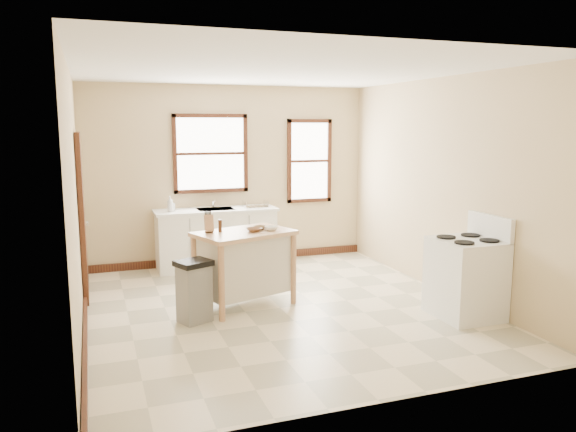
# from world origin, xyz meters

# --- Properties ---
(floor) EXTENTS (5.00, 5.00, 0.00)m
(floor) POSITION_xyz_m (0.00, 0.00, 0.00)
(floor) COLOR #AFA88B
(floor) RESTS_ON ground
(ceiling) EXTENTS (5.00, 5.00, 0.00)m
(ceiling) POSITION_xyz_m (0.00, 0.00, 2.80)
(ceiling) COLOR white
(ceiling) RESTS_ON ground
(wall_back) EXTENTS (4.50, 0.04, 2.80)m
(wall_back) POSITION_xyz_m (0.00, 2.50, 1.40)
(wall_back) COLOR #D2B78A
(wall_back) RESTS_ON ground
(wall_left) EXTENTS (0.04, 5.00, 2.80)m
(wall_left) POSITION_xyz_m (-2.25, 0.00, 1.40)
(wall_left) COLOR #D2B78A
(wall_left) RESTS_ON ground
(wall_right) EXTENTS (0.04, 5.00, 2.80)m
(wall_right) POSITION_xyz_m (2.25, 0.00, 1.40)
(wall_right) COLOR #D2B78A
(wall_right) RESTS_ON ground
(window_main) EXTENTS (1.17, 0.06, 1.22)m
(window_main) POSITION_xyz_m (-0.30, 2.48, 1.75)
(window_main) COLOR black
(window_main) RESTS_ON wall_back
(window_side) EXTENTS (0.77, 0.06, 1.37)m
(window_side) POSITION_xyz_m (1.35, 2.48, 1.60)
(window_side) COLOR black
(window_side) RESTS_ON wall_back
(door_left) EXTENTS (0.06, 0.90, 2.10)m
(door_left) POSITION_xyz_m (-2.21, 1.30, 1.05)
(door_left) COLOR black
(door_left) RESTS_ON ground
(baseboard_back) EXTENTS (4.50, 0.04, 0.12)m
(baseboard_back) POSITION_xyz_m (0.00, 2.47, 0.06)
(baseboard_back) COLOR black
(baseboard_back) RESTS_ON ground
(baseboard_left) EXTENTS (0.04, 5.00, 0.12)m
(baseboard_left) POSITION_xyz_m (-2.22, 0.00, 0.06)
(baseboard_left) COLOR black
(baseboard_left) RESTS_ON ground
(sink_counter) EXTENTS (1.86, 0.62, 0.92)m
(sink_counter) POSITION_xyz_m (-0.30, 2.20, 0.46)
(sink_counter) COLOR white
(sink_counter) RESTS_ON ground
(faucet) EXTENTS (0.03, 0.03, 0.22)m
(faucet) POSITION_xyz_m (-0.30, 2.38, 1.03)
(faucet) COLOR silver
(faucet) RESTS_ON sink_counter
(soap_bottle_a) EXTENTS (0.11, 0.11, 0.23)m
(soap_bottle_a) POSITION_xyz_m (-0.99, 2.14, 1.04)
(soap_bottle_a) COLOR #B2B2B2
(soap_bottle_a) RESTS_ON sink_counter
(soap_bottle_b) EXTENTS (0.10, 0.10, 0.18)m
(soap_bottle_b) POSITION_xyz_m (-0.97, 2.19, 1.01)
(soap_bottle_b) COLOR #B2B2B2
(soap_bottle_b) RESTS_ON sink_counter
(dish_rack) EXTENTS (0.44, 0.38, 0.09)m
(dish_rack) POSITION_xyz_m (0.31, 2.13, 0.97)
(dish_rack) COLOR silver
(dish_rack) RESTS_ON sink_counter
(kitchen_island) EXTENTS (1.30, 1.04, 0.92)m
(kitchen_island) POSITION_xyz_m (-0.38, 0.24, 0.46)
(kitchen_island) COLOR tan
(kitchen_island) RESTS_ON ground
(knife_block) EXTENTS (0.11, 0.11, 0.20)m
(knife_block) POSITION_xyz_m (-0.79, 0.32, 1.02)
(knife_block) COLOR tan
(knife_block) RESTS_ON kitchen_island
(pepper_grinder) EXTENTS (0.06, 0.06, 0.15)m
(pepper_grinder) POSITION_xyz_m (-0.66, 0.30, 1.00)
(pepper_grinder) COLOR #3C2010
(pepper_grinder) RESTS_ON kitchen_island
(bowl_a) EXTENTS (0.23, 0.23, 0.04)m
(bowl_a) POSITION_xyz_m (-0.27, 0.20, 0.95)
(bowl_a) COLOR brown
(bowl_a) RESTS_ON kitchen_island
(bowl_b) EXTENTS (0.22, 0.22, 0.04)m
(bowl_b) POSITION_xyz_m (-0.15, 0.32, 0.94)
(bowl_b) COLOR brown
(bowl_b) RESTS_ON kitchen_island
(bowl_c) EXTENTS (0.17, 0.17, 0.05)m
(bowl_c) POSITION_xyz_m (-0.05, 0.19, 0.95)
(bowl_c) COLOR white
(bowl_c) RESTS_ON kitchen_island
(trash_bin) EXTENTS (0.45, 0.42, 0.70)m
(trash_bin) POSITION_xyz_m (-1.06, -0.13, 0.35)
(trash_bin) COLOR slate
(trash_bin) RESTS_ON ground
(gas_stove) EXTENTS (0.73, 0.74, 1.17)m
(gas_stove) POSITION_xyz_m (1.91, -0.99, 0.59)
(gas_stove) COLOR white
(gas_stove) RESTS_ON ground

